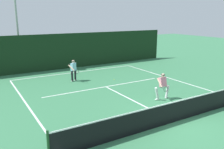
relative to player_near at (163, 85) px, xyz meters
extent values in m
plane|color=#387A4F|center=(-1.58, -2.62, -0.85)|extent=(80.00, 80.00, 0.00)
cube|color=white|center=(-1.58, 8.97, -0.85)|extent=(10.81, 0.10, 0.01)
cube|color=white|center=(-1.58, 3.88, -0.85)|extent=(8.81, 0.10, 0.01)
cube|color=white|center=(-1.58, 0.58, -0.85)|extent=(0.10, 6.40, 0.01)
cylinder|color=#1E4723|center=(-7.46, -2.62, -0.30)|extent=(0.09, 0.09, 1.11)
cube|color=black|center=(-1.58, -2.62, -0.36)|extent=(11.65, 0.02, 0.97)
cube|color=white|center=(-1.58, -2.62, 0.14)|extent=(11.65, 0.03, 0.05)
cylinder|color=silver|center=(0.38, 0.00, -0.46)|extent=(0.28, 0.15, 0.79)
cylinder|color=silver|center=(-0.37, 0.03, -0.46)|extent=(0.34, 0.15, 0.79)
ellipsoid|color=white|center=(0.38, 0.00, -0.80)|extent=(0.26, 0.12, 0.09)
ellipsoid|color=white|center=(-0.37, 0.03, -0.80)|extent=(0.26, 0.12, 0.09)
cube|color=pink|center=(0.01, 0.01, 0.20)|extent=(0.41, 0.34, 0.58)
cylinder|color=beige|center=(0.23, 0.00, 0.18)|extent=(0.16, 0.10, 0.60)
cylinder|color=beige|center=(-0.22, 0.02, 0.18)|extent=(0.11, 0.48, 0.49)
sphere|color=beige|center=(0.01, 0.01, 0.60)|extent=(0.21, 0.21, 0.21)
cylinder|color=black|center=(0.01, 0.01, 0.63)|extent=(0.23, 0.23, 0.04)
cylinder|color=black|center=(-0.28, -0.23, -0.03)|extent=(0.04, 0.26, 0.03)
torus|color=black|center=(-0.29, -0.57, -0.03)|extent=(0.29, 0.03, 0.29)
cylinder|color=black|center=(-2.75, 6.48, -0.45)|extent=(0.20, 0.20, 0.80)
cylinder|color=black|center=(-3.06, 6.32, -0.45)|extent=(0.21, 0.20, 0.80)
ellipsoid|color=white|center=(-2.75, 6.48, -0.80)|extent=(0.28, 0.22, 0.09)
ellipsoid|color=white|center=(-3.06, 6.32, -0.80)|extent=(0.28, 0.22, 0.09)
cube|color=#8CCCE0|center=(-2.90, 6.40, 0.23)|extent=(0.47, 0.40, 0.57)
cylinder|color=beige|center=(-2.70, 6.51, 0.21)|extent=(0.17, 0.15, 0.62)
cylinder|color=beige|center=(-3.11, 6.30, 0.21)|extent=(0.34, 0.54, 0.43)
sphere|color=beige|center=(-2.90, 6.40, 0.64)|extent=(0.21, 0.21, 0.21)
cylinder|color=black|center=(-2.90, 6.40, 0.67)|extent=(0.31, 0.31, 0.04)
cylinder|color=black|center=(-3.03, 6.05, -0.01)|extent=(0.15, 0.25, 0.03)
torus|color=black|center=(-2.88, 5.75, -0.01)|extent=(0.27, 0.16, 0.29)
sphere|color=#D1E033|center=(-0.16, 5.12, -0.82)|extent=(0.07, 0.07, 0.07)
sphere|color=#D1E033|center=(3.04, 3.07, -0.82)|extent=(0.07, 0.07, 0.07)
cube|color=black|center=(-1.58, 10.90, 0.75)|extent=(21.26, 0.12, 3.20)
cylinder|color=#9EA39E|center=(-5.60, 12.05, 2.66)|extent=(0.18, 0.18, 7.02)
camera|label=1|loc=(-9.30, -9.84, 3.92)|focal=38.30mm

